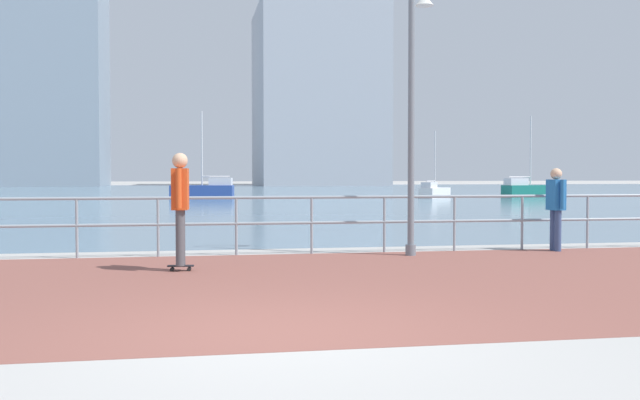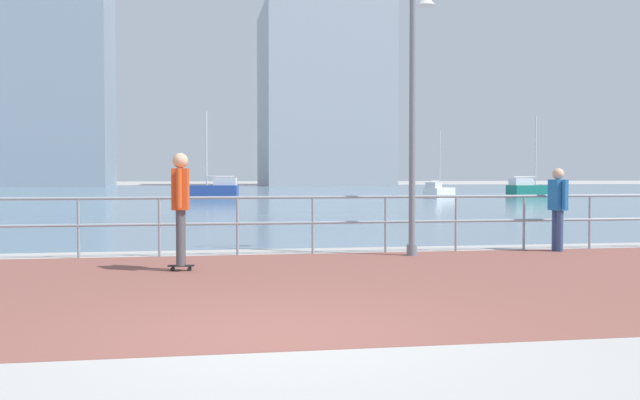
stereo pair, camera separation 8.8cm
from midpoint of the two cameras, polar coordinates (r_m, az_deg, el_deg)
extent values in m
plane|color=#ADAAA5|center=(46.65, -9.21, 0.18)|extent=(220.00, 220.00, 0.00)
cube|color=brown|center=(9.76, -5.49, -6.69)|extent=(28.00, 7.34, 0.01)
cube|color=slate|center=(58.32, -9.40, 0.55)|extent=(180.00, 88.00, 0.00)
cylinder|color=#8C99A3|center=(13.48, -18.77, -2.14)|extent=(0.05, 0.05, 1.06)
cylinder|color=#8C99A3|center=(13.34, -12.81, -2.12)|extent=(0.05, 0.05, 1.06)
cylinder|color=#8C99A3|center=(13.35, -6.79, -2.08)|extent=(0.05, 0.05, 1.06)
cylinder|color=#8C99A3|center=(13.50, -0.85, -2.02)|extent=(0.05, 0.05, 1.06)
cylinder|color=#8C99A3|center=(13.80, 4.90, -1.94)|extent=(0.05, 0.05, 1.06)
cylinder|color=#8C99A3|center=(14.23, 10.36, -1.85)|extent=(0.05, 0.05, 1.06)
cylinder|color=#8C99A3|center=(14.78, 15.45, -1.75)|extent=(0.05, 0.05, 1.06)
cylinder|color=#8C99A3|center=(15.43, 20.14, -1.64)|extent=(0.05, 0.05, 1.06)
cylinder|color=#8C99A3|center=(13.32, -6.80, 0.19)|extent=(25.20, 0.06, 0.06)
cylinder|color=#8C99A3|center=(13.35, -6.79, -1.86)|extent=(25.20, 0.06, 0.06)
cylinder|color=slate|center=(13.35, 6.96, -3.93)|extent=(0.19, 0.19, 0.20)
cylinder|color=slate|center=(13.32, 7.01, 6.29)|extent=(0.12, 0.12, 4.95)
cone|color=silver|center=(14.16, 8.03, 15.34)|extent=(0.36, 0.36, 0.22)
cylinder|color=black|center=(11.33, -11.79, -5.38)|extent=(0.06, 0.04, 0.06)
cylinder|color=black|center=(11.41, -11.75, -5.33)|extent=(0.06, 0.04, 0.06)
cylinder|color=black|center=(11.30, -10.50, -5.39)|extent=(0.06, 0.04, 0.06)
cylinder|color=black|center=(11.38, -10.46, -5.34)|extent=(0.06, 0.04, 0.06)
cube|color=black|center=(11.35, -11.13, -5.11)|extent=(0.41, 0.14, 0.02)
cylinder|color=#4C4C51|center=(11.22, -11.18, -2.95)|extent=(0.14, 0.14, 0.85)
cylinder|color=#4C4C51|center=(11.38, -11.10, -2.88)|extent=(0.14, 0.14, 0.85)
cube|color=#D84C1E|center=(11.26, -11.17, 0.85)|extent=(0.27, 0.36, 0.63)
cylinder|color=#D84C1E|center=(11.03, -11.29, 0.91)|extent=(0.10, 0.10, 0.60)
cylinder|color=#D84C1E|center=(11.49, -11.05, 0.95)|extent=(0.10, 0.10, 0.60)
sphere|color=#DBAD89|center=(11.26, -11.18, 3.06)|extent=(0.24, 0.24, 0.24)
cylinder|color=#384C7A|center=(14.78, 17.72, -2.28)|extent=(0.14, 0.14, 0.79)
cylinder|color=#384C7A|center=(14.64, 18.05, -2.32)|extent=(0.14, 0.14, 0.79)
cube|color=#236BB2|center=(14.68, 17.91, 0.39)|extent=(0.26, 0.35, 0.59)
cylinder|color=#236BB2|center=(14.87, 17.45, 0.47)|extent=(0.10, 0.10, 0.56)
cylinder|color=#236BB2|center=(14.48, 18.39, 0.42)|extent=(0.10, 0.10, 0.56)
sphere|color=#DBAD89|center=(14.67, 17.93, 1.97)|extent=(0.22, 0.22, 0.22)
cube|color=white|center=(46.07, 8.97, 0.56)|extent=(2.69, 2.86, 0.64)
cube|color=silver|center=(45.23, 8.53, 1.17)|extent=(1.21, 1.24, 0.36)
cylinder|color=silver|center=(46.07, 8.98, 3.18)|extent=(0.07, 0.07, 3.57)
cylinder|color=silver|center=(45.45, 8.65, 1.49)|extent=(0.94, 1.04, 0.06)
cube|color=#284799|center=(44.97, -9.32, 0.63)|extent=(3.96, 1.84, 0.82)
cube|color=silver|center=(44.79, -7.88, 1.45)|extent=(1.50, 1.06, 0.45)
cylinder|color=silver|center=(44.99, -9.34, 4.04)|extent=(0.09, 0.09, 4.53)
cylinder|color=silver|center=(44.83, -8.27, 1.85)|extent=(1.70, 0.38, 0.07)
cube|color=#197266|center=(48.36, 16.16, 0.66)|extent=(3.86, 1.87, 0.79)
cube|color=silver|center=(47.67, 15.12, 1.39)|extent=(1.47, 1.06, 0.44)
cylinder|color=silver|center=(48.37, 16.20, 3.74)|extent=(0.09, 0.09, 4.41)
cylinder|color=silver|center=(47.85, 15.41, 1.76)|extent=(1.65, 0.41, 0.07)
cube|color=#A3A8B2|center=(99.22, -0.22, 8.05)|extent=(16.41, 17.05, 23.79)
cube|color=slate|center=(101.39, -0.22, 15.32)|extent=(6.57, 6.82, 2.00)
cube|color=#8493A3|center=(100.18, -20.76, 9.21)|extent=(14.42, 12.95, 28.48)
camera|label=1|loc=(0.04, -90.23, -0.01)|focal=40.67mm
camera|label=2|loc=(0.04, 89.77, 0.01)|focal=40.67mm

